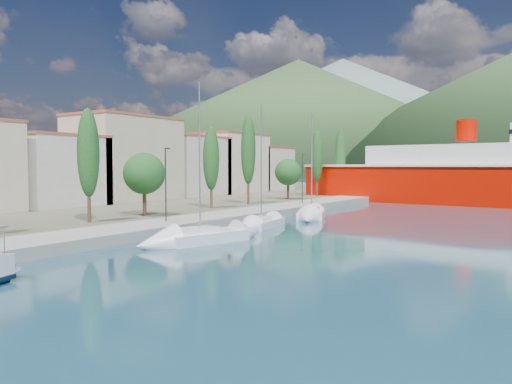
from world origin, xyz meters
The scene contains 9 objects.
ground centered at (0.00, 120.00, 0.00)m, with size 1400.00×1400.00×0.00m, color navy.
quay centered at (-9.00, 26.00, 0.40)m, with size 5.00×88.00×0.80m, color gray.
land_strip centered at (-47.00, 36.00, 0.35)m, with size 70.00×148.00×0.70m, color #565644.
town_buildings centered at (-32.00, 36.91, 5.57)m, with size 9.20×69.20×11.30m.
tree_row centered at (-14.45, 32.09, 5.82)m, with size 3.87×63.77×11.18m.
lamp_posts centered at (-9.00, 15.41, 4.08)m, with size 0.15×45.76×6.06m.
sailboat_near centered at (-3.11, 9.34, 0.32)m, with size 4.69×8.78×12.09m.
sailboat_mid centered at (-3.47, 19.14, 0.28)m, with size 3.49×8.23×11.49m.
sailboat_far centered at (-2.82, 28.27, 0.32)m, with size 5.16×8.28×11.61m.
Camera 1 is at (19.29, -16.00, 5.37)m, focal length 35.00 mm.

